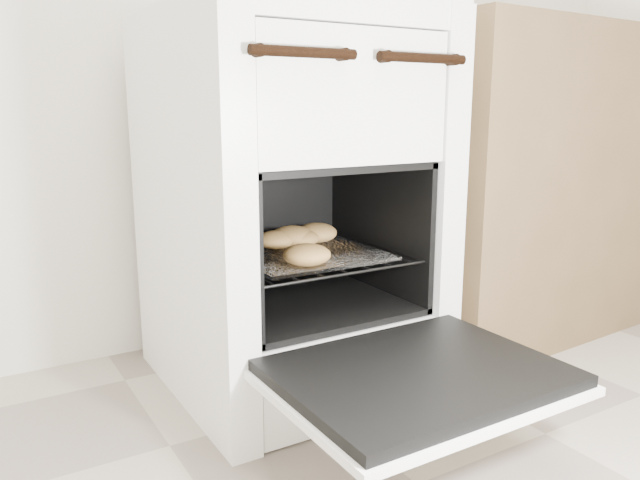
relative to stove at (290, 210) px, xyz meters
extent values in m
cube|color=white|center=(0.00, 0.01, 0.01)|extent=(0.55, 0.59, 0.85)
cylinder|color=black|center=(-0.13, -0.30, 0.32)|extent=(0.20, 0.02, 0.02)
cylinder|color=black|center=(0.13, -0.30, 0.32)|extent=(0.20, 0.02, 0.02)
cube|color=black|center=(0.00, -0.47, -0.22)|extent=(0.48, 0.37, 0.02)
cube|color=white|center=(0.00, -0.47, -0.24)|extent=(0.50, 0.39, 0.01)
cylinder|color=black|center=(-0.20, -0.06, -0.09)|extent=(0.01, 0.39, 0.01)
cylinder|color=black|center=(0.20, -0.06, -0.09)|extent=(0.01, 0.39, 0.01)
cylinder|color=black|center=(0.00, -0.25, -0.09)|extent=(0.40, 0.01, 0.01)
cylinder|color=black|center=(0.00, 0.12, -0.09)|extent=(0.40, 0.01, 0.01)
cylinder|color=black|center=(-0.17, -0.06, -0.09)|extent=(0.01, 0.37, 0.01)
cylinder|color=black|center=(-0.11, -0.06, -0.09)|extent=(0.01, 0.37, 0.01)
cylinder|color=black|center=(-0.06, -0.06, -0.09)|extent=(0.01, 0.37, 0.01)
cylinder|color=black|center=(0.00, -0.06, -0.09)|extent=(0.01, 0.37, 0.01)
cylinder|color=black|center=(0.06, -0.06, -0.09)|extent=(0.01, 0.37, 0.01)
cylinder|color=black|center=(0.11, -0.06, -0.09)|extent=(0.01, 0.37, 0.01)
cylinder|color=black|center=(0.17, -0.06, -0.09)|extent=(0.01, 0.37, 0.01)
cube|color=silver|center=(0.00, -0.08, -0.09)|extent=(0.31, 0.28, 0.01)
ellipsoid|color=#B38647|center=(0.08, 0.01, -0.06)|extent=(0.10, 0.10, 0.05)
ellipsoid|color=#B38647|center=(0.02, -0.01, -0.07)|extent=(0.12, 0.12, 0.04)
ellipsoid|color=#B38647|center=(-0.04, 0.00, -0.07)|extent=(0.12, 0.12, 0.04)
ellipsoid|color=#B38647|center=(0.01, 0.00, -0.06)|extent=(0.14, 0.14, 0.05)
ellipsoid|color=#B38647|center=(-0.05, -0.17, -0.06)|extent=(0.11, 0.11, 0.04)
cube|color=brown|center=(0.78, 0.06, 0.02)|extent=(0.89, 0.62, 0.86)
camera|label=1|loc=(-0.67, -1.25, 0.24)|focal=35.00mm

